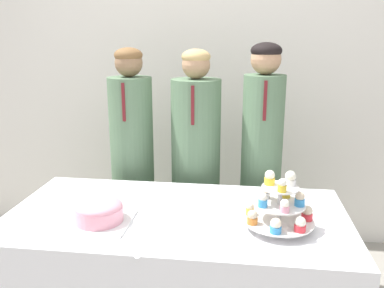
{
  "coord_description": "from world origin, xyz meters",
  "views": [
    {
      "loc": [
        0.3,
        -1.32,
        1.54
      ],
      "look_at": [
        0.07,
        0.44,
        1.07
      ],
      "focal_mm": 38.0,
      "sensor_mm": 36.0,
      "label": 1
    }
  ],
  "objects_px": {
    "round_cake": "(99,211)",
    "cake_knife": "(120,239)",
    "student_1": "(196,178)",
    "student_0": "(133,173)",
    "student_2": "(261,174)",
    "cupcake_stand": "(280,205)"
  },
  "relations": [
    {
      "from": "round_cake",
      "to": "cake_knife",
      "type": "relative_size",
      "value": 1.26
    },
    {
      "from": "cupcake_stand",
      "to": "round_cake",
      "type": "bearing_deg",
      "value": -176.79
    },
    {
      "from": "student_0",
      "to": "student_1",
      "type": "height_order",
      "value": "student_0"
    },
    {
      "from": "cupcake_stand",
      "to": "student_2",
      "type": "xyz_separation_m",
      "value": [
        -0.05,
        0.73,
        -0.11
      ]
    },
    {
      "from": "student_0",
      "to": "round_cake",
      "type": "bearing_deg",
      "value": -85.31
    },
    {
      "from": "student_0",
      "to": "student_2",
      "type": "height_order",
      "value": "student_2"
    },
    {
      "from": "student_1",
      "to": "cake_knife",
      "type": "bearing_deg",
      "value": -102.3
    },
    {
      "from": "student_1",
      "to": "student_0",
      "type": "bearing_deg",
      "value": -180.0
    },
    {
      "from": "round_cake",
      "to": "cupcake_stand",
      "type": "relative_size",
      "value": 0.92
    },
    {
      "from": "cupcake_stand",
      "to": "cake_knife",
      "type": "bearing_deg",
      "value": -164.62
    },
    {
      "from": "student_0",
      "to": "student_2",
      "type": "bearing_deg",
      "value": -0.0
    },
    {
      "from": "round_cake",
      "to": "student_1",
      "type": "xyz_separation_m",
      "value": [
        0.34,
        0.78,
        -0.1
      ]
    },
    {
      "from": "round_cake",
      "to": "cake_knife",
      "type": "xyz_separation_m",
      "value": [
        0.14,
        -0.13,
        -0.05
      ]
    },
    {
      "from": "cake_knife",
      "to": "student_1",
      "type": "xyz_separation_m",
      "value": [
        0.2,
        0.91,
        -0.05
      ]
    },
    {
      "from": "cake_knife",
      "to": "student_2",
      "type": "distance_m",
      "value": 1.09
    },
    {
      "from": "student_0",
      "to": "student_1",
      "type": "relative_size",
      "value": 1.0
    },
    {
      "from": "student_2",
      "to": "student_1",
      "type": "bearing_deg",
      "value": 180.0
    },
    {
      "from": "cake_knife",
      "to": "cupcake_stand",
      "type": "bearing_deg",
      "value": 66.73
    },
    {
      "from": "cake_knife",
      "to": "student_0",
      "type": "distance_m",
      "value": 0.93
    },
    {
      "from": "round_cake",
      "to": "cake_knife",
      "type": "distance_m",
      "value": 0.2
    },
    {
      "from": "cupcake_stand",
      "to": "student_2",
      "type": "bearing_deg",
      "value": 94.19
    },
    {
      "from": "student_0",
      "to": "student_2",
      "type": "distance_m",
      "value": 0.79
    }
  ]
}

